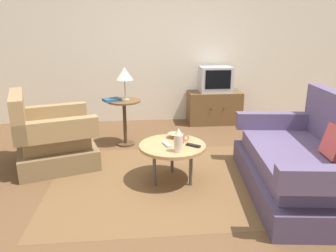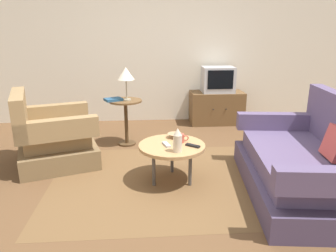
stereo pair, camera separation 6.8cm
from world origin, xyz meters
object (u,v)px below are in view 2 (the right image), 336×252
object	(u,v)px
armchair	(52,139)
bowl	(175,136)
tv_stand	(216,108)
mug	(181,138)
table_lamp	(126,74)
tv_remote_silver	(166,144)
side_table	(126,113)
television	(218,80)
coffee_table	(172,148)
book	(113,99)
couch	(306,165)
vase	(178,140)
tv_remote_dark	(193,146)

from	to	relation	value
armchair	bowl	bearing A→B (deg)	57.42
tv_stand	mug	world-z (taller)	tv_stand
table_lamp	tv_remote_silver	distance (m)	1.41
mug	table_lamp	bearing A→B (deg)	119.34
tv_stand	tv_remote_silver	size ratio (longest dim) A/B	5.66
tv_stand	side_table	bearing A→B (deg)	-147.29
side_table	television	size ratio (longest dim) A/B	1.22
coffee_table	side_table	distance (m)	1.32
coffee_table	tv_remote_silver	size ratio (longest dim) A/B	4.42
mug	book	xyz separation A→B (m)	(-0.81, 1.11, 0.20)
side_table	mug	bearing A→B (deg)	-60.29
armchair	mug	xyz separation A→B (m)	(1.51, -0.52, 0.16)
couch	tv_remote_silver	size ratio (longest dim) A/B	11.44
television	vase	world-z (taller)	television
armchair	tv_remote_silver	size ratio (longest dim) A/B	7.03
tv_remote_silver	mug	bearing A→B (deg)	100.59
vase	book	distance (m)	1.57
television	book	world-z (taller)	television
vase	tv_remote_silver	xyz separation A→B (m)	(-0.10, 0.19, -0.11)
couch	mug	bearing A→B (deg)	77.56
armchair	couch	xyz separation A→B (m)	(2.72, -0.95, -0.01)
table_lamp	tv_remote_silver	bearing A→B (deg)	-68.85
bowl	tv_remote_dark	size ratio (longest dim) A/B	1.09
armchair	tv_remote_silver	bearing A→B (deg)	47.30
tv_stand	mug	xyz separation A→B (m)	(-0.87, -2.11, 0.19)
couch	tv_remote_silver	bearing A→B (deg)	82.91
couch	side_table	distance (m)	2.43
tv_stand	television	size ratio (longest dim) A/B	1.70
tv_stand	tv_remote_dark	world-z (taller)	tv_stand
couch	mug	world-z (taller)	couch
couch	side_table	xyz separation A→B (m)	(-1.85, 1.56, 0.16)
tv_remote_dark	book	size ratio (longest dim) A/B	0.55
tv_remote_dark	side_table	bearing A→B (deg)	-20.81
armchair	mug	bearing A→B (deg)	52.38
mug	tv_remote_silver	world-z (taller)	mug
armchair	coffee_table	size ratio (longest dim) A/B	1.59
television	tv_remote_silver	size ratio (longest dim) A/B	3.33
couch	tv_stand	bearing A→B (deg)	14.39
coffee_table	vase	xyz separation A→B (m)	(0.04, -0.20, 0.15)
television	tv_remote_dark	size ratio (longest dim) A/B	3.52
television	vase	bearing A→B (deg)	-111.56
side_table	television	distance (m)	1.82
book	armchair	bearing A→B (deg)	-166.82
tv_remote_dark	mug	bearing A→B (deg)	-13.56
side_table	tv_stand	xyz separation A→B (m)	(1.52, 0.97, -0.18)
table_lamp	mug	world-z (taller)	table_lamp
television	bowl	size ratio (longest dim) A/B	3.24
tv_remote_silver	vase	bearing A→B (deg)	11.84
television	vase	size ratio (longest dim) A/B	2.18
television	mug	world-z (taller)	television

